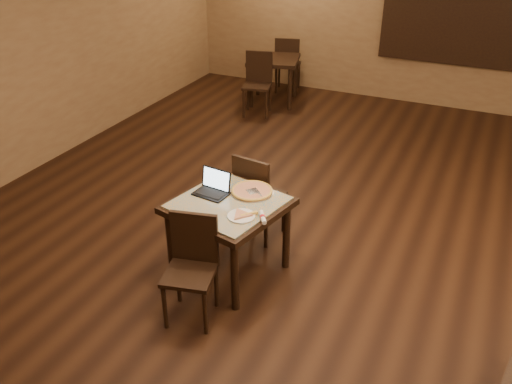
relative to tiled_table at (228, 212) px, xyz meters
The scene contains 16 objects.
ground 1.08m from the tiled_table, 36.98° to the left, with size 10.00×10.00×0.00m, color black.
wall_back 5.62m from the tiled_table, 82.91° to the left, with size 8.00×0.02×3.00m, color olive.
mural 5.67m from the tiled_table, 77.78° to the left, with size 2.34×0.05×1.64m.
tiled_table is the anchor object (origin of this frame).
chair_main_near 0.64m from the tiled_table, 91.73° to the right, with size 0.48×0.48×0.92m.
chair_main_far 0.63m from the tiled_table, 91.06° to the left, with size 0.46×0.46×0.95m.
laptop 0.27m from the tiled_table, 153.77° to the left, with size 0.33×0.27×0.21m.
plate 0.30m from the tiled_table, 39.29° to the right, with size 0.24×0.24×0.01m, color white.
pizza_slice 0.31m from the tiled_table, 39.29° to the right, with size 0.20×0.20×0.02m, color beige, non-canonical shape.
pizza_pan 0.29m from the tiled_table, 63.43° to the left, with size 0.40×0.40×0.01m, color silver.
pizza_whole 0.29m from the tiled_table, 63.43° to the left, with size 0.38×0.38×0.03m.
spatula 0.29m from the tiled_table, 57.53° to the left, with size 0.10×0.24×0.01m, color silver.
napkin_roll 0.44m from the tiled_table, 19.29° to the right, with size 0.13×0.17×0.04m.
other_table_b 4.76m from the tiled_table, 108.41° to the left, with size 0.98×0.98×0.76m.
other_table_b_chair_near 4.23m from the tiled_table, 111.14° to the left, with size 0.52×0.52×0.98m.
other_table_b_chair_far 5.30m from the tiled_table, 106.23° to the left, with size 0.52×0.52×0.98m.
Camera 1 is at (1.29, -4.18, 3.19)m, focal length 38.00 mm.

